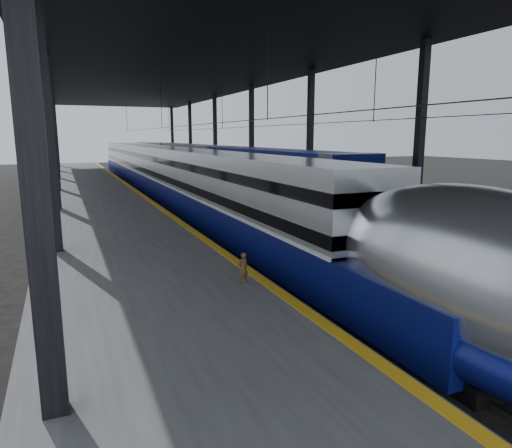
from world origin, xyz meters
TOP-DOWN VIEW (x-y plane):
  - ground at (0.00, 0.00)m, footprint 160.00×160.00m
  - platform at (-3.50, 20.00)m, footprint 6.00×80.00m
  - yellow_strip at (-0.70, 20.00)m, footprint 0.30×80.00m
  - rails at (4.50, 20.00)m, footprint 6.52×80.00m
  - canopy at (1.90, 20.00)m, footprint 18.00×75.00m
  - tgv_train at (2.00, 22.52)m, footprint 2.81×65.20m
  - second_train at (7.00, 33.18)m, footprint 2.95×56.05m
  - child at (-1.28, -0.72)m, footprint 0.35×0.27m

SIDE VIEW (x-z plane):
  - ground at x=0.00m, z-range 0.00..0.00m
  - rails at x=4.50m, z-range 0.00..0.16m
  - platform at x=-3.50m, z-range 0.00..1.00m
  - yellow_strip at x=-0.70m, z-range 1.00..1.01m
  - child at x=-1.28m, z-range 1.00..1.84m
  - tgv_train at x=2.00m, z-range -0.13..3.89m
  - second_train at x=7.00m, z-range 0.03..4.09m
  - canopy at x=1.90m, z-range 4.38..13.85m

